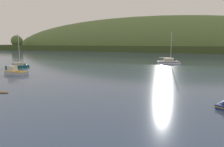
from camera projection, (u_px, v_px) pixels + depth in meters
name	position (u px, v px, depth m)	size (l,w,h in m)	color
far_shoreline_hill	(150.00, 50.00, 211.59)	(414.54, 135.55, 64.90)	#3C4E24
sailboat_midwater_white	(20.00, 67.00, 64.08)	(5.19, 7.12, 10.78)	#0F564C
sailboat_outer_reach	(170.00, 63.00, 76.36)	(8.58, 3.70, 11.96)	white
fishing_boat_moored	(15.00, 73.00, 49.77)	(5.68, 2.45, 3.53)	#ADB2BC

